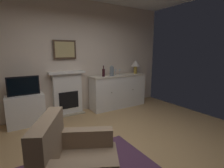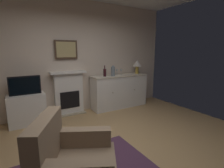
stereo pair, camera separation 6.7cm
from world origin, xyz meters
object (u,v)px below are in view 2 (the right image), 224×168
Objects in this scene: wine_bottle at (105,72)px; wine_glass_center at (121,71)px; tv_set at (25,85)px; armchair at (73,165)px; vase_decorative at (113,71)px; wine_glass_left at (117,71)px; tv_cabinet at (27,109)px; sideboard_cabinet at (119,91)px; fireplace_unit at (69,93)px; framed_picture at (66,50)px; table_lamp at (137,64)px.

wine_glass_center is at bearing -0.49° from wine_bottle.
armchair is at bearing -83.07° from tv_set.
vase_decorative is at bearing 51.00° from armchair.
armchair is at bearing -130.58° from wine_glass_left.
tv_set reaches higher than tv_cabinet.
wine_bottle is (-0.49, -0.03, 0.57)m from sideboard_cabinet.
armchair is (-0.69, -2.52, -0.17)m from fireplace_unit.
framed_picture is at bearing 166.86° from vase_decorative.
wine_bottle is at bearing 55.08° from armchair.
framed_picture reaches higher than tv_cabinet.
vase_decorative is 2.27m from tv_cabinet.
sideboard_cabinet is 2.42m from tv_set.
armchair is at bearing -83.14° from tv_cabinet.
wine_glass_center is at bearing -8.40° from fireplace_unit.
tv_cabinet is at bearing 178.61° from wine_bottle.
armchair is (-2.10, -2.34, -0.08)m from sideboard_cabinet.
table_lamp is 0.87m from vase_decorative.
table_lamp is 0.37× the size of armchair.
sideboard_cabinet is at bearing -180.00° from table_lamp.
wine_glass_center is 2.42m from tv_set.
table_lamp is at bearing 40.79° from armchair.
wine_glass_left is 2.41m from tv_cabinet.
wine_glass_left is (1.33, -0.21, -0.57)m from framed_picture.
tv_set is at bearing -179.44° from wine_glass_left.
sideboard_cabinet is 0.59m from wine_glass_center.
table_lamp is 0.61m from wine_glass_center.
armchair is (-2.13, -2.31, -0.67)m from wine_glass_center.
framed_picture is 0.52× the size of armchair.
wine_bottle is 0.25m from vase_decorative.
wine_glass_left is (1.33, -0.16, 0.50)m from fireplace_unit.
wine_glass_center is 2.52m from tv_cabinet.
tv_set is 2.40m from armchair.
wine_bottle is at bearing -0.69° from tv_set.
fireplace_unit is at bearing 10.77° from tv_set.
wine_glass_left is 1.00× the size of wine_glass_center.
vase_decorative reaches higher than fireplace_unit.
armchair is at bearing -105.32° from fireplace_unit.
tv_set is (-0.97, -0.19, 0.33)m from fireplace_unit.
armchair is (-0.69, -2.57, -1.24)m from framed_picture.
framed_picture is at bearing 171.04° from sideboard_cabinet.
tv_set is at bearing -169.23° from fireplace_unit.
wine_glass_center is at bearing -24.26° from wine_glass_left.
table_lamp is 2.42× the size of wine_glass_left.
wine_glass_left is at bearing 21.59° from vase_decorative.
wine_glass_left is 2.31m from tv_set.
tv_cabinet is at bearing 179.64° from sideboard_cabinet.
wine_glass_left is at bearing 0.56° from tv_set.
wine_glass_left reaches higher than tv_cabinet.
fireplace_unit is 2.75× the size of table_lamp.
sideboard_cabinet is at bearing 0.20° from tv_set.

